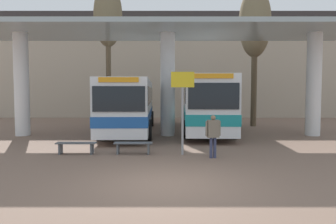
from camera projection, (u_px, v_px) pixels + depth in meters
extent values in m
plane|color=#755B4C|center=(168.00, 184.00, 8.78)|extent=(100.00, 100.00, 0.00)
cube|color=tan|center=(168.00, 65.00, 30.58)|extent=(40.00, 0.50, 9.85)
cube|color=#332D2D|center=(168.00, 24.00, 30.34)|extent=(40.00, 0.58, 2.36)
cylinder|color=silver|center=(22.00, 85.00, 18.25)|extent=(0.80, 0.80, 5.71)
cylinder|color=silver|center=(168.00, 85.00, 18.24)|extent=(0.80, 0.80, 5.71)
cylinder|color=silver|center=(314.00, 85.00, 18.23)|extent=(0.80, 0.80, 5.71)
cube|color=#93A3A8|center=(168.00, 31.00, 18.05)|extent=(21.31, 5.80, 0.24)
cube|color=silver|center=(131.00, 104.00, 19.97)|extent=(2.84, 11.52, 2.78)
cube|color=black|center=(130.00, 95.00, 19.94)|extent=(2.87, 11.06, 0.89)
cube|color=#1E519E|center=(131.00, 114.00, 20.01)|extent=(2.88, 11.56, 0.50)
cube|color=black|center=(119.00, 99.00, 14.20)|extent=(2.29, 0.13, 1.11)
cube|color=orange|center=(119.00, 80.00, 14.15)|extent=(1.74, 0.10, 0.22)
cylinder|color=black|center=(100.00, 130.00, 16.47)|extent=(0.31, 1.07, 1.06)
cylinder|color=black|center=(149.00, 130.00, 16.54)|extent=(0.31, 1.07, 1.06)
cylinder|color=black|center=(117.00, 119.00, 23.15)|extent=(0.31, 1.07, 1.06)
cylinder|color=black|center=(152.00, 119.00, 23.23)|extent=(0.31, 1.07, 1.06)
cube|color=silver|center=(205.00, 102.00, 20.40)|extent=(2.96, 11.27, 3.00)
cube|color=black|center=(205.00, 93.00, 20.36)|extent=(2.98, 10.82, 0.96)
cube|color=teal|center=(205.00, 113.00, 20.44)|extent=(3.00, 11.31, 0.54)
cube|color=black|center=(214.00, 96.00, 14.77)|extent=(2.31, 0.15, 1.20)
cube|color=orange|center=(214.00, 76.00, 14.71)|extent=(1.76, 0.12, 0.22)
cylinder|color=black|center=(186.00, 129.00, 17.08)|extent=(0.32, 0.99, 0.98)
cylinder|color=black|center=(234.00, 130.00, 16.98)|extent=(0.32, 0.99, 0.98)
cylinder|color=black|center=(185.00, 119.00, 23.60)|extent=(0.32, 0.99, 0.98)
cylinder|color=black|center=(219.00, 119.00, 23.50)|extent=(0.32, 0.99, 0.98)
cube|color=#4C5156|center=(77.00, 143.00, 12.96)|extent=(1.56, 0.44, 0.04)
cube|color=#4C5156|center=(61.00, 149.00, 12.97)|extent=(0.07, 0.37, 0.42)
cube|color=#4C5156|center=(92.00, 149.00, 12.97)|extent=(0.07, 0.37, 0.42)
cube|color=#4C5156|center=(134.00, 143.00, 12.95)|extent=(1.51, 0.44, 0.04)
cube|color=#4C5156|center=(118.00, 149.00, 12.97)|extent=(0.07, 0.37, 0.42)
cube|color=#4C5156|center=(149.00, 149.00, 12.97)|extent=(0.07, 0.37, 0.42)
cylinder|color=gray|center=(183.00, 121.00, 12.75)|extent=(0.09, 0.09, 2.64)
cube|color=gold|center=(183.00, 80.00, 12.65)|extent=(0.90, 0.06, 0.60)
cylinder|color=#333856|center=(212.00, 148.00, 12.15)|extent=(0.14, 0.14, 0.78)
cylinder|color=#333856|center=(215.00, 148.00, 12.19)|extent=(0.14, 0.14, 0.78)
cube|color=#706656|center=(214.00, 129.00, 12.13)|extent=(0.46, 0.32, 0.65)
sphere|color=#89664C|center=(214.00, 118.00, 12.10)|extent=(0.18, 0.18, 0.18)
cylinder|color=#706656|center=(207.00, 129.00, 12.07)|extent=(0.10, 0.10, 0.55)
cylinder|color=#706656|center=(220.00, 128.00, 12.18)|extent=(0.10, 0.10, 0.55)
cylinder|color=brown|center=(254.00, 84.00, 23.17)|extent=(0.41, 0.41, 5.96)
ellipsoid|color=brown|center=(255.00, 22.00, 22.90)|extent=(2.23, 2.23, 4.91)
cylinder|color=brown|center=(109.00, 79.00, 24.01)|extent=(0.37, 0.37, 6.73)
ellipsoid|color=brown|center=(108.00, 15.00, 23.71)|extent=(2.07, 2.07, 4.56)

